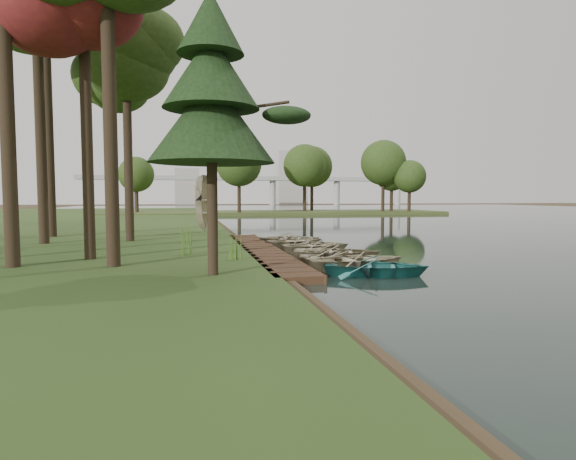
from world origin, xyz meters
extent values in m
plane|color=#3D2F1D|center=(0.00, 0.00, 0.00)|extent=(300.00, 300.00, 0.00)
cube|color=black|center=(30.00, 20.00, 0.03)|extent=(130.00, 200.00, 0.05)
cube|color=#392416|center=(-1.60, 0.00, 0.15)|extent=(1.60, 16.00, 0.30)
cube|color=#3E4920|center=(8.00, 50.00, 0.23)|extent=(50.00, 14.00, 0.45)
cylinder|color=black|center=(-15.33, 50.00, 2.85)|extent=(0.50, 0.50, 4.80)
sphere|color=#2C4216|center=(-15.33, 50.00, 6.45)|extent=(5.60, 5.60, 5.60)
cylinder|color=black|center=(-8.67, 50.00, 2.85)|extent=(0.50, 0.50, 4.80)
sphere|color=#2C4216|center=(-8.67, 50.00, 6.45)|extent=(5.60, 5.60, 5.60)
cylinder|color=black|center=(-2.00, 50.00, 2.85)|extent=(0.50, 0.50, 4.80)
sphere|color=#2C4216|center=(-2.00, 50.00, 6.45)|extent=(5.60, 5.60, 5.60)
cylinder|color=black|center=(4.67, 50.00, 2.85)|extent=(0.50, 0.50, 4.80)
sphere|color=#2C4216|center=(4.67, 50.00, 6.45)|extent=(5.60, 5.60, 5.60)
cylinder|color=black|center=(11.33, 50.00, 2.85)|extent=(0.50, 0.50, 4.80)
sphere|color=#2C4216|center=(11.33, 50.00, 6.45)|extent=(5.60, 5.60, 5.60)
cylinder|color=black|center=(18.00, 50.00, 2.85)|extent=(0.50, 0.50, 4.80)
sphere|color=#2C4216|center=(18.00, 50.00, 6.45)|extent=(5.60, 5.60, 5.60)
cylinder|color=black|center=(24.67, 50.00, 2.85)|extent=(0.50, 0.50, 4.80)
sphere|color=#2C4216|center=(24.67, 50.00, 6.45)|extent=(5.60, 5.60, 5.60)
cube|color=#A5A5A0|center=(10.00, 120.00, 8.00)|extent=(90.00, 4.00, 1.20)
cylinder|color=#A5A5A0|center=(-20.00, 120.00, 4.00)|extent=(1.80, 1.80, 8.00)
cylinder|color=#A5A5A0|center=(0.00, 120.00, 4.00)|extent=(1.80, 1.80, 8.00)
cylinder|color=#A5A5A0|center=(20.00, 120.00, 4.00)|extent=(1.80, 1.80, 8.00)
cylinder|color=#A5A5A0|center=(40.00, 120.00, 4.00)|extent=(1.80, 1.80, 8.00)
cylinder|color=#A5A5A0|center=(60.00, 120.00, 4.00)|extent=(1.80, 1.80, 8.00)
cube|color=#A5A5A0|center=(30.00, 140.00, 9.00)|extent=(10.00, 8.00, 18.00)
cube|color=#A5A5A0|center=(-5.00, 145.00, 6.00)|extent=(8.00, 8.00, 12.00)
imported|color=#276F6A|center=(1.26, -6.77, 0.41)|extent=(4.11, 3.54, 0.72)
imported|color=tan|center=(1.13, -5.25, 0.44)|extent=(3.93, 2.96, 0.77)
imported|color=tan|center=(0.85, -3.96, 0.37)|extent=(3.56, 2.93, 0.64)
imported|color=tan|center=(1.16, -2.71, 0.43)|extent=(4.19, 3.45, 0.75)
imported|color=tan|center=(1.13, -1.59, 0.36)|extent=(3.54, 3.04, 0.62)
imported|color=tan|center=(1.11, 0.26, 0.40)|extent=(3.59, 2.74, 0.69)
imported|color=tan|center=(1.24, 1.65, 0.36)|extent=(3.33, 2.66, 0.62)
imported|color=tan|center=(0.73, 2.89, 0.39)|extent=(3.87, 3.28, 0.68)
imported|color=tan|center=(0.70, 4.47, 0.40)|extent=(3.67, 2.84, 0.70)
imported|color=tan|center=(-3.83, 10.40, 0.69)|extent=(4.47, 3.82, 0.78)
cylinder|color=black|center=(-7.40, -4.56, 5.76)|extent=(0.46, 0.46, 10.92)
cylinder|color=black|center=(-10.72, -4.02, 5.98)|extent=(0.47, 0.47, 11.36)
cylinder|color=black|center=(-8.56, -2.36, 4.66)|extent=(0.41, 0.41, 8.72)
ellipsoid|color=maroon|center=(-8.56, -2.36, 9.02)|extent=(3.74, 3.74, 3.18)
cylinder|color=black|center=(-12.06, 4.60, 6.60)|extent=(0.49, 0.49, 12.61)
cylinder|color=black|center=(-7.95, 5.21, 5.27)|extent=(0.44, 0.44, 9.94)
ellipsoid|color=#2C4216|center=(-7.95, 5.21, 10.24)|extent=(4.28, 4.28, 3.64)
cylinder|color=black|center=(-12.84, 9.10, 7.23)|extent=(0.52, 0.52, 13.86)
cylinder|color=black|center=(-8.86, 12.57, 5.32)|extent=(0.44, 0.44, 10.05)
ellipsoid|color=#2C4216|center=(-8.86, 12.57, 10.35)|extent=(4.76, 4.76, 4.04)
cylinder|color=black|center=(-4.15, -7.03, 2.28)|extent=(0.32, 0.32, 3.96)
cone|color=black|center=(-4.15, -7.03, 5.00)|extent=(3.80, 3.80, 2.60)
cone|color=black|center=(-4.15, -7.03, 6.42)|extent=(2.90, 2.90, 2.25)
cone|color=black|center=(-4.15, -7.03, 7.85)|extent=(2.00, 2.00, 1.90)
cone|color=#3F661E|center=(-3.16, -3.64, 0.84)|extent=(0.60, 0.60, 1.08)
cone|color=#3F661E|center=(-4.93, -1.83, 0.85)|extent=(0.60, 0.60, 1.09)
cone|color=#3F661E|center=(-4.99, 3.62, 0.83)|extent=(0.60, 0.60, 1.07)
cone|color=#3F661E|center=(-3.38, 7.01, 0.85)|extent=(0.60, 0.60, 1.09)
camera|label=1|loc=(-4.88, -21.78, 2.69)|focal=30.00mm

